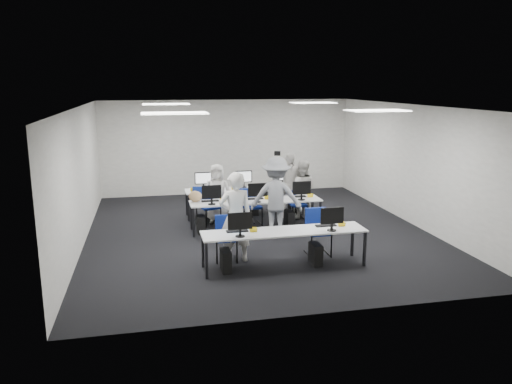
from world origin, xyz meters
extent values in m
plane|color=black|center=(0.00, 0.00, 0.00)|extent=(9.00, 9.00, 0.00)
plane|color=white|center=(0.00, 0.00, 3.00)|extent=(9.00, 9.00, 0.00)
cube|color=beige|center=(0.00, 4.50, 1.50)|extent=(8.00, 0.02, 3.00)
cube|color=beige|center=(0.00, -4.50, 1.50)|extent=(8.00, 0.02, 3.00)
cube|color=beige|center=(-4.00, 0.00, 1.50)|extent=(0.02, 9.00, 3.00)
cube|color=beige|center=(4.00, 0.00, 1.50)|extent=(0.02, 9.00, 3.00)
cube|color=white|center=(-2.00, -2.00, 2.98)|extent=(1.20, 0.60, 0.02)
cube|color=white|center=(2.00, -2.00, 2.98)|extent=(1.20, 0.60, 0.02)
cube|color=white|center=(-2.00, 2.00, 2.98)|extent=(1.20, 0.60, 0.02)
cube|color=white|center=(2.00, 2.00, 2.98)|extent=(1.20, 0.60, 0.02)
cube|color=silver|center=(0.00, -2.40, 0.71)|extent=(3.20, 0.70, 0.03)
cube|color=black|center=(-1.55, -2.70, 0.35)|extent=(0.05, 0.05, 0.70)
cube|color=black|center=(-1.55, -2.10, 0.35)|extent=(0.05, 0.05, 0.70)
cube|color=black|center=(1.55, -2.70, 0.35)|extent=(0.05, 0.05, 0.70)
cube|color=black|center=(1.55, -2.10, 0.35)|extent=(0.05, 0.05, 0.70)
cube|color=silver|center=(0.00, 0.20, 0.71)|extent=(3.20, 0.70, 0.03)
cube|color=black|center=(-1.55, -0.10, 0.35)|extent=(0.05, 0.05, 0.70)
cube|color=black|center=(-1.55, 0.50, 0.35)|extent=(0.05, 0.05, 0.70)
cube|color=black|center=(1.55, -0.10, 0.35)|extent=(0.05, 0.05, 0.70)
cube|color=black|center=(1.55, 0.50, 0.35)|extent=(0.05, 0.05, 0.70)
cube|color=silver|center=(0.00, 1.60, 0.71)|extent=(3.20, 0.70, 0.03)
cube|color=black|center=(-1.55, 1.30, 0.35)|extent=(0.05, 0.05, 0.70)
cube|color=black|center=(-1.55, 1.90, 0.35)|extent=(0.05, 0.05, 0.70)
cube|color=black|center=(1.55, 1.30, 0.35)|extent=(0.05, 0.05, 0.70)
cube|color=black|center=(1.55, 1.90, 0.35)|extent=(0.05, 0.05, 0.70)
cube|color=#0D57AE|center=(-0.90, -2.58, 1.03)|extent=(0.46, 0.04, 0.32)
cube|color=black|center=(-0.90, -2.26, 0.74)|extent=(0.42, 0.14, 0.02)
ellipsoid|color=black|center=(-0.60, -2.26, 0.75)|extent=(0.07, 0.10, 0.04)
cube|color=black|center=(-1.15, -2.40, 0.21)|extent=(0.18, 0.40, 0.42)
cube|color=white|center=(0.90, -2.58, 1.03)|extent=(0.46, 0.04, 0.32)
cube|color=black|center=(0.90, -2.26, 0.74)|extent=(0.42, 0.14, 0.02)
ellipsoid|color=black|center=(1.20, -2.26, 0.75)|extent=(0.07, 0.10, 0.04)
cube|color=black|center=(0.65, -2.40, 0.21)|extent=(0.18, 0.40, 0.42)
cube|color=white|center=(-1.10, 0.02, 1.03)|extent=(0.46, 0.04, 0.32)
cube|color=black|center=(-1.10, 0.34, 0.74)|extent=(0.42, 0.14, 0.02)
ellipsoid|color=black|center=(-0.80, 0.34, 0.75)|extent=(0.07, 0.10, 0.04)
cube|color=black|center=(-1.35, 0.20, 0.21)|extent=(0.18, 0.40, 0.42)
cube|color=white|center=(0.00, 0.02, 1.03)|extent=(0.46, 0.04, 0.32)
cube|color=black|center=(0.00, 0.34, 0.74)|extent=(0.42, 0.14, 0.02)
ellipsoid|color=black|center=(0.30, 0.34, 0.75)|extent=(0.07, 0.10, 0.04)
cube|color=black|center=(-0.25, 0.20, 0.21)|extent=(0.18, 0.40, 0.42)
cube|color=white|center=(1.10, 0.02, 1.03)|extent=(0.46, 0.04, 0.32)
cube|color=black|center=(1.10, 0.34, 0.74)|extent=(0.42, 0.14, 0.02)
ellipsoid|color=black|center=(1.40, 0.34, 0.75)|extent=(0.07, 0.10, 0.04)
cube|color=black|center=(0.85, 0.20, 0.21)|extent=(0.18, 0.40, 0.42)
cube|color=white|center=(-1.10, 1.78, 1.03)|extent=(0.46, 0.04, 0.32)
cube|color=black|center=(-1.10, 1.46, 0.74)|extent=(0.42, 0.14, 0.02)
ellipsoid|color=black|center=(-1.40, 1.46, 0.75)|extent=(0.07, 0.10, 0.04)
cube|color=black|center=(-0.85, 1.60, 0.21)|extent=(0.18, 0.40, 0.42)
cube|color=white|center=(0.00, 1.78, 1.03)|extent=(0.46, 0.04, 0.32)
cube|color=black|center=(0.00, 1.46, 0.74)|extent=(0.42, 0.14, 0.02)
ellipsoid|color=black|center=(-0.30, 1.46, 0.75)|extent=(0.07, 0.10, 0.04)
cube|color=black|center=(0.25, 1.60, 0.21)|extent=(0.18, 0.40, 0.42)
cube|color=white|center=(1.10, 1.78, 1.03)|extent=(0.46, 0.04, 0.32)
cube|color=black|center=(1.10, 1.46, 0.74)|extent=(0.42, 0.14, 0.02)
ellipsoid|color=black|center=(0.80, 1.46, 0.75)|extent=(0.07, 0.10, 0.04)
cube|color=black|center=(1.35, 1.60, 0.21)|extent=(0.18, 0.40, 0.42)
cube|color=navy|center=(-1.05, -1.79, 0.46)|extent=(0.47, 0.45, 0.06)
cube|color=navy|center=(-1.03, -1.59, 0.72)|extent=(0.42, 0.09, 0.36)
cube|color=navy|center=(0.88, -1.87, 0.49)|extent=(0.47, 0.45, 0.06)
cube|color=navy|center=(0.88, -1.66, 0.77)|extent=(0.45, 0.06, 0.38)
cube|color=navy|center=(-1.04, 0.86, 0.45)|extent=(0.53, 0.51, 0.06)
cube|color=navy|center=(-1.09, 1.05, 0.71)|extent=(0.41, 0.16, 0.35)
cube|color=navy|center=(0.00, 0.66, 0.46)|extent=(0.47, 0.45, 0.06)
cube|color=navy|center=(-0.01, 0.86, 0.71)|extent=(0.42, 0.08, 0.36)
cube|color=navy|center=(1.25, 0.74, 0.43)|extent=(0.44, 0.43, 0.06)
cube|color=navy|center=(1.27, 0.93, 0.67)|extent=(0.39, 0.08, 0.34)
cube|color=navy|center=(-1.19, 1.08, 0.50)|extent=(0.58, 0.57, 0.07)
cube|color=navy|center=(-1.24, 0.87, 0.79)|extent=(0.46, 0.17, 0.39)
cube|color=navy|center=(-0.12, 0.93, 0.47)|extent=(0.49, 0.47, 0.06)
cube|color=navy|center=(-0.14, 0.73, 0.74)|extent=(0.44, 0.09, 0.37)
cube|color=navy|center=(1.25, 1.13, 0.42)|extent=(0.43, 0.41, 0.06)
cube|color=navy|center=(1.26, 0.95, 0.66)|extent=(0.39, 0.07, 0.33)
ellipsoid|color=tan|center=(-1.45, 0.35, 0.86)|extent=(0.39, 0.33, 0.27)
imported|color=silver|center=(-0.86, -1.88, 0.92)|extent=(0.67, 0.45, 1.83)
imported|color=silver|center=(1.40, 0.95, 0.78)|extent=(0.92, 0.83, 1.55)
imported|color=silver|center=(-0.82, 1.13, 0.75)|extent=(0.83, 0.65, 1.50)
imported|color=silver|center=(1.08, 1.06, 0.87)|extent=(1.04, 0.47, 1.74)
imported|color=gray|center=(0.36, -0.40, 0.93)|extent=(1.37, 1.06, 1.87)
cube|color=black|center=(0.42, -0.23, 1.93)|extent=(0.19, 0.22, 0.10)
camera|label=1|loc=(-2.49, -11.32, 3.53)|focal=35.00mm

